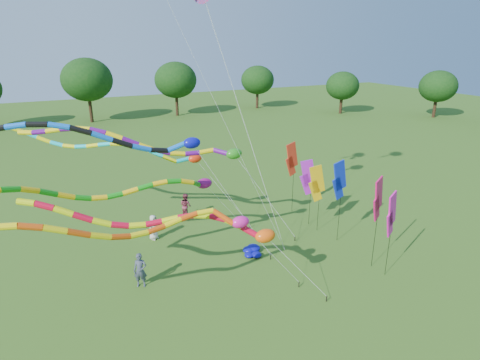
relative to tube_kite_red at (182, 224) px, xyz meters
name	(u,v)px	position (x,y,z in m)	size (l,w,h in m)	color
ground	(285,304)	(4.23, -2.20, -4.20)	(160.00, 160.00, 0.00)	#285717
tree_ring	(273,229)	(2.03, -4.51, 1.32)	(119.78, 114.18, 9.73)	#382314
tube_kite_red	(182,224)	(0.00, 0.00, 0.00)	(12.42, 5.25, 6.25)	black
tube_kite_orange	(151,226)	(-1.64, -1.09, 0.76)	(13.88, 1.11, 6.80)	black
tube_kite_purple	(157,145)	(0.60, 6.04, 2.22)	(14.34, 6.21, 8.22)	black
tube_kite_blue	(92,138)	(-3.11, 2.80, 3.71)	(15.87, 2.78, 9.52)	black
tube_kite_cyan	(126,149)	(-0.62, 9.05, 1.38)	(13.29, 6.44, 7.57)	black
tube_kite_green	(141,188)	(-0.99, 3.64, 0.70)	(13.44, 3.24, 6.95)	black
banner_pole_blue_a	(339,180)	(10.44, 1.87, -0.12)	(1.16, 0.20, 5.35)	black
banner_pole_magenta_b	(378,200)	(10.24, -1.49, -0.10)	(1.09, 0.55, 5.38)	black
banner_pole_magenta_a	(391,215)	(10.25, -2.49, -0.57)	(1.10, 0.53, 4.90)	black
banner_pole_orange	(317,184)	(10.17, 3.68, -0.87)	(1.14, 0.36, 4.60)	black
banner_pole_violet	(308,177)	(10.26, 4.78, -0.80)	(1.09, 0.55, 4.67)	black
banner_pole_red	(292,159)	(10.39, 6.98, -0.15)	(1.16, 0.28, 5.32)	black
blue_nylon_heap	(253,254)	(4.91, 2.38, -4.01)	(1.43, 1.25, 0.44)	#0B0D96
person_a	(154,227)	(0.31, 7.19, -3.38)	(0.80, 0.52, 1.65)	beige
person_b	(140,270)	(-1.63, 2.36, -3.27)	(0.68, 0.44, 1.85)	#3B4252
person_c	(186,206)	(3.22, 9.43, -3.29)	(0.88, 0.69, 1.82)	maroon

